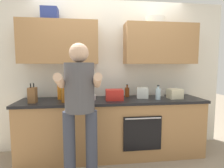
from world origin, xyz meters
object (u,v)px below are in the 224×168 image
cup_tea (34,96)px  grocery_bag_produce (142,93)px  cup_coffee (162,93)px  bottle_oil (63,93)px  knife_block (33,95)px  grocery_bag_crisps (114,95)px  grocery_bag_rice (175,94)px  mixing_bowl (86,97)px  bottle_vinegar (127,92)px  bottle_water (158,94)px  bottle_syrup (63,96)px  person_standing (80,103)px  bottle_juice (60,90)px

cup_tea → grocery_bag_produce: 1.71m
cup_tea → grocery_bag_produce: size_ratio=0.54×
cup_coffee → grocery_bag_produce: (-0.39, -0.13, 0.03)m
bottle_oil → knife_block: 0.42m
cup_tea → grocery_bag_crisps: 1.25m
grocery_bag_produce → grocery_bag_rice: (0.50, -0.12, -0.01)m
mixing_bowl → grocery_bag_rice: size_ratio=1.40×
bottle_vinegar → bottle_oil: bearing=-168.0°
bottle_water → bottle_syrup: (-1.42, -0.05, 0.01)m
knife_block → grocery_bag_rice: (2.15, 0.05, -0.03)m
bottle_vinegar → grocery_bag_rice: 0.77m
bottle_oil → knife_block: knife_block is taller
cup_tea → grocery_bag_crisps: bearing=-10.4°
person_standing → bottle_oil: person_standing is taller
knife_block → grocery_bag_crisps: size_ratio=1.06×
bottle_oil → grocery_bag_rice: (1.74, -0.04, -0.03)m
cup_coffee → person_standing: bearing=-147.6°
bottle_syrup → cup_tea: bottle_syrup is taller
cup_coffee → grocery_bag_rice: size_ratio=0.51×
person_standing → bottle_vinegar: size_ratio=8.04×
bottle_juice → mixing_bowl: size_ratio=1.21×
cup_tea → grocery_bag_crisps: size_ratio=0.40×
bottle_juice → grocery_bag_crisps: bearing=-11.7°
knife_block → grocery_bag_produce: (1.65, 0.17, -0.02)m
grocery_bag_produce → grocery_bag_crisps: grocery_bag_produce is taller
bottle_water → grocery_bag_rice: (0.30, 0.05, -0.02)m
person_standing → bottle_juice: person_standing is taller
cup_tea → cup_coffee: cup_coffee is taller
bottle_juice → cup_tea: size_ratio=3.41×
mixing_bowl → bottle_water: bearing=-5.6°
knife_block → bottle_vinegar: bearing=12.0°
bottle_syrup → cup_coffee: 1.64m
bottle_juice → grocery_bag_produce: size_ratio=1.85×
bottle_vinegar → grocery_bag_produce: bearing=-30.4°
cup_coffee → knife_block: knife_block is taller
bottle_water → cup_tea: bearing=172.0°
bottle_oil → grocery_bag_produce: bearing=3.9°
cup_coffee → bottle_oil: bearing=-172.6°
person_standing → mixing_bowl: size_ratio=5.80×
bottle_juice → cup_tea: (-0.40, 0.05, -0.10)m
bottle_water → grocery_bag_produce: bearing=138.8°
bottle_juice → mixing_bowl: 0.44m
person_standing → grocery_bag_rice: 1.59m
grocery_bag_crisps → bottle_oil: bearing=176.5°
cup_tea → grocery_bag_rice: size_ratio=0.50×
bottle_vinegar → knife_block: size_ratio=0.76×
bottle_oil → cup_tea: 0.50m
person_standing → cup_coffee: bearing=32.4°
bottle_oil → bottle_juice: size_ratio=0.75×
person_standing → bottle_syrup: bearing=116.4°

